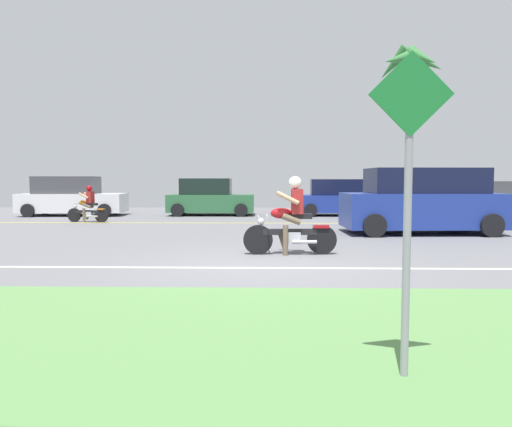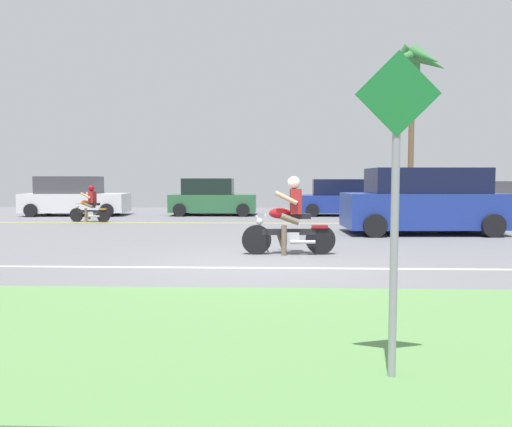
% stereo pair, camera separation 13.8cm
% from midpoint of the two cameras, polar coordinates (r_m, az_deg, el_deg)
% --- Properties ---
extents(ground, '(56.00, 30.00, 0.04)m').
position_cam_midpoint_polar(ground, '(11.88, 1.44, -3.60)').
color(ground, slate).
extents(grass_median, '(56.00, 3.80, 0.06)m').
position_cam_midpoint_polar(grass_median, '(4.92, 0.60, -14.06)').
color(grass_median, '#5B8C4C').
rests_on(grass_median, ground).
extents(lane_line_near, '(50.40, 0.12, 0.01)m').
position_cam_midpoint_polar(lane_line_near, '(8.52, 1.22, -6.47)').
color(lane_line_near, silver).
rests_on(lane_line_near, ground).
extents(lane_line_far, '(50.40, 0.12, 0.01)m').
position_cam_midpoint_polar(lane_line_far, '(17.26, 1.62, -1.14)').
color(lane_line_far, yellow).
rests_on(lane_line_far, ground).
extents(motorcyclist, '(1.95, 0.64, 1.63)m').
position_cam_midpoint_polar(motorcyclist, '(10.00, 4.39, -0.96)').
color(motorcyclist, black).
rests_on(motorcyclist, ground).
extents(suv_nearby, '(4.70, 2.25, 1.89)m').
position_cam_midpoint_polar(suv_nearby, '(14.69, 19.54, 1.31)').
color(suv_nearby, navy).
rests_on(suv_nearby, ground).
extents(parked_car_0, '(4.48, 2.18, 1.70)m').
position_cam_midpoint_polar(parked_car_0, '(22.37, -20.61, 1.80)').
color(parked_car_0, silver).
rests_on(parked_car_0, ground).
extents(parked_car_1, '(3.75, 2.03, 1.62)m').
position_cam_midpoint_polar(parked_car_1, '(21.23, -5.07, 1.84)').
color(parked_car_1, '#2D663D').
rests_on(parked_car_1, ground).
extents(parked_car_2, '(4.42, 1.97, 1.58)m').
position_cam_midpoint_polar(parked_car_2, '(21.16, 10.85, 1.73)').
color(parked_car_2, navy).
rests_on(parked_car_2, ground).
extents(parked_car_3, '(3.71, 1.99, 1.50)m').
position_cam_midpoint_polar(parked_car_3, '(22.08, 26.01, 1.40)').
color(parked_car_3, silver).
rests_on(parked_car_3, ground).
extents(palm_tree_0, '(3.72, 3.65, 8.53)m').
position_cam_midpoint_polar(palm_tree_0, '(26.85, 18.33, 15.97)').
color(palm_tree_0, brown).
rests_on(palm_tree_0, ground).
extents(motorcyclist_distant, '(1.60, 0.56, 1.35)m').
position_cam_midpoint_polar(motorcyclist_distant, '(18.65, -18.91, 0.78)').
color(motorcyclist_distant, black).
rests_on(motorcyclist_distant, ground).
extents(street_sign, '(0.62, 0.06, 2.49)m').
position_cam_midpoint_polar(street_sign, '(3.73, 17.27, 3.29)').
color(street_sign, gray).
rests_on(street_sign, ground).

